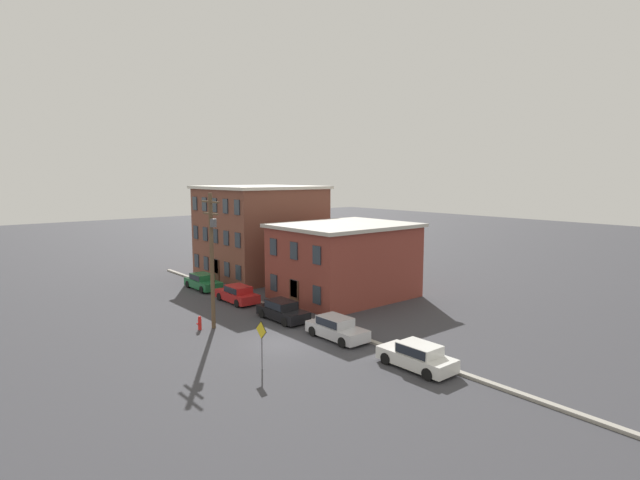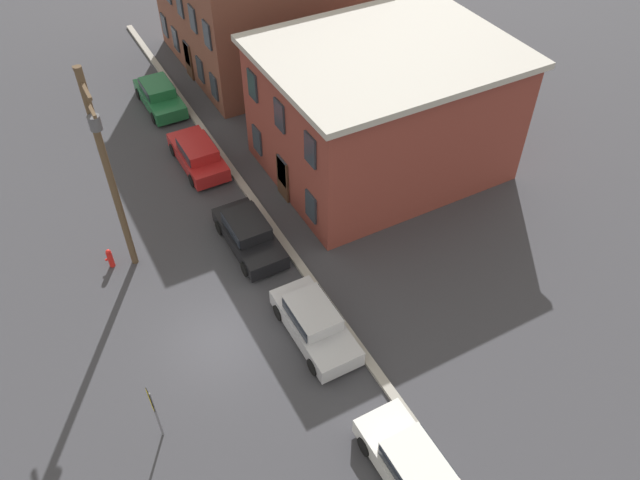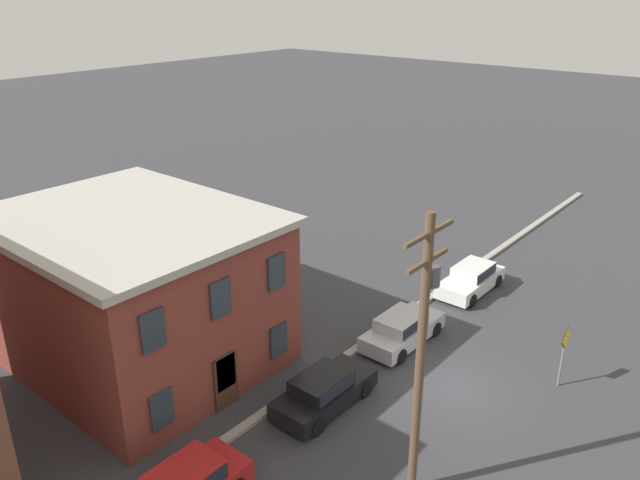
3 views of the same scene
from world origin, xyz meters
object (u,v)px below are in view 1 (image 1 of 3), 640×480
car_green (203,281)px  car_white (417,355)px  fire_hydrant (200,323)px  utility_pole (212,253)px  caution_sign (261,337)px  car_red (238,294)px  car_silver (336,327)px  car_black (282,310)px

car_green → car_white: size_ratio=1.00×
fire_hydrant → car_green: bearing=152.5°
car_green → car_white: (25.29, 0.10, 0.00)m
utility_pole → caution_sign: bearing=-10.4°
car_white → utility_pole: size_ratio=0.47×
car_red → car_white: (18.89, 0.14, 0.00)m
car_silver → utility_pole: bearing=-144.9°
car_black → car_silver: bearing=2.2°
car_white → car_green: bearing=-179.8°
car_green → caution_sign: 21.02m
car_red → fire_hydrant: size_ratio=4.58×
car_white → caution_sign: 8.55m
car_red → car_white: bearing=0.4°
car_black → fire_hydrant: (-1.68, -5.74, -0.27)m
car_green → car_black: same height
caution_sign → utility_pole: utility_pole is taller
car_black → car_silver: same height
car_green → car_red: size_ratio=1.00×
car_black → utility_pole: (-1.41, -4.80, 4.50)m
car_white → car_silver: bearing=-179.7°
car_white → caution_sign: size_ratio=1.62×
car_green → fire_hydrant: car_green is taller
car_green → utility_pole: (11.55, -4.95, 4.50)m
caution_sign → fire_hydrant: caution_sign is taller
car_green → car_white: same height
car_black → caution_sign: bearing=-42.2°
car_green → car_black: 12.96m
fire_hydrant → car_white: bearing=23.1°
car_red → utility_pole: 8.41m
car_red → car_green: bearing=179.6°
car_red → utility_pole: (5.15, -4.90, 4.50)m
caution_sign → fire_hydrant: (-8.68, 0.62, -1.34)m
car_red → caution_sign: caution_sign is taller
car_black → car_green: bearing=179.3°
car_silver → utility_pole: (-7.12, -5.02, 4.50)m
car_black → car_silver: 5.72m
utility_pole → car_red: bearing=136.4°
car_black → car_silver: size_ratio=1.00×
car_silver → caution_sign: size_ratio=1.62×
car_red → car_black: bearing=-0.9°
car_silver → utility_pole: size_ratio=0.47×
car_green → car_black: size_ratio=1.00×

